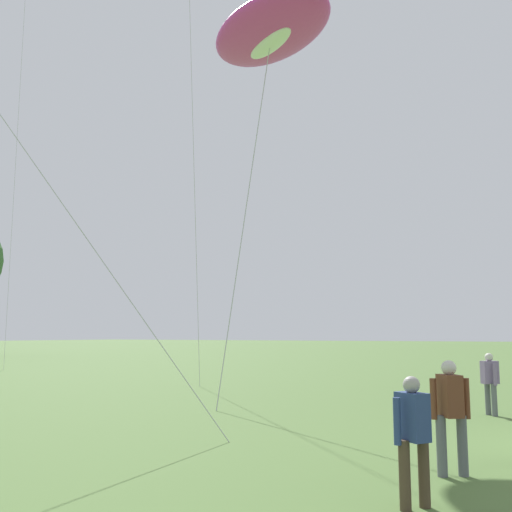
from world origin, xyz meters
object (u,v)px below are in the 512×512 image
Objects in this scene: person_brown_coat at (413,431)px; person_short_left at (490,379)px; big_show_kite at (276,26)px; person_dark_jacket at (450,409)px.

person_brown_coat is 8.15m from person_short_left.
person_dark_jacket is (-5.88, -5.59, -9.71)m from big_show_kite.
person_short_left is at bearing -31.04° from person_dark_jacket.
person_dark_jacket is (1.70, -0.06, 0.06)m from person_brown_coat.
person_brown_coat is at bearing 143.47° from person_dark_jacket.
person_dark_jacket reaches higher than person_brown_coat.
person_dark_jacket is at bearing 165.53° from big_show_kite.
person_short_left is 6.45m from person_dark_jacket.
person_short_left reaches higher than person_brown_coat.
big_show_kite is at bearing -19.23° from person_brown_coat.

